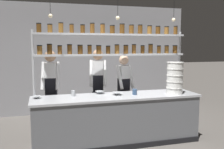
% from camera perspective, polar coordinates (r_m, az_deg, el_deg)
% --- Properties ---
extents(ground_plane, '(40.00, 40.00, 0.00)m').
position_cam_1_polar(ground_plane, '(4.97, 1.14, -15.28)').
color(ground_plane, '#5B5651').
extents(back_wall, '(5.55, 0.12, 2.97)m').
position_cam_1_polar(back_wall, '(7.05, -4.80, 3.59)').
color(back_wall, '#939399').
rests_on(back_wall, ground_plane).
extents(prep_counter, '(3.15, 0.76, 0.92)m').
position_cam_1_polar(prep_counter, '(4.81, 1.16, -10.20)').
color(prep_counter, slate).
rests_on(prep_counter, ground_plane).
extents(spice_shelf_unit, '(3.04, 0.28, 2.28)m').
position_cam_1_polar(spice_shelf_unit, '(4.93, 0.09, 6.63)').
color(spice_shelf_unit, '#B7BABF').
rests_on(spice_shelf_unit, ground_plane).
extents(chef_left, '(0.40, 0.33, 1.76)m').
position_cam_1_polar(chef_left, '(5.17, -13.75, -2.81)').
color(chef_left, black).
rests_on(chef_left, ground_plane).
extents(chef_center, '(0.41, 0.34, 1.77)m').
position_cam_1_polar(chef_center, '(5.40, -3.20, -2.10)').
color(chef_center, black).
rests_on(chef_center, ground_plane).
extents(chef_right, '(0.41, 0.34, 1.65)m').
position_cam_1_polar(chef_right, '(5.47, 2.72, -2.89)').
color(chef_right, black).
rests_on(chef_right, ground_plane).
extents(container_stack, '(0.32, 0.32, 0.62)m').
position_cam_1_polar(container_stack, '(4.98, 14.16, -0.77)').
color(container_stack, white).
rests_on(container_stack, prep_counter).
extents(prep_bowl_near_left, '(0.16, 0.16, 0.04)m').
position_cam_1_polar(prep_bowl_near_left, '(4.63, -16.86, -5.01)').
color(prep_bowl_near_left, '#B2B7BC').
rests_on(prep_bowl_near_left, prep_counter).
extents(prep_bowl_center_front, '(0.20, 0.20, 0.05)m').
position_cam_1_polar(prep_bowl_center_front, '(4.75, 1.15, -4.39)').
color(prep_bowl_center_front, '#B2B7BC').
rests_on(prep_bowl_center_front, prep_counter).
extents(prep_bowl_center_back, '(0.18, 0.18, 0.05)m').
position_cam_1_polar(prep_bowl_center_back, '(4.89, -2.81, -4.10)').
color(prep_bowl_center_back, '#B2B7BC').
rests_on(prep_bowl_center_back, prep_counter).
extents(serving_cup_front, '(0.07, 0.07, 0.11)m').
position_cam_1_polar(serving_cup_front, '(4.68, -8.84, -4.29)').
color(serving_cup_front, '#B2B7BC').
rests_on(serving_cup_front, prep_counter).
extents(serving_cup_by_board, '(0.09, 0.09, 0.11)m').
position_cam_1_polar(serving_cup_by_board, '(4.79, 5.21, -3.97)').
color(serving_cup_by_board, '#334C70').
rests_on(serving_cup_by_board, prep_counter).
extents(pendant_light_row, '(2.39, 0.07, 0.60)m').
position_cam_1_polar(pendant_light_row, '(4.64, 1.11, 13.12)').
color(pendant_light_row, black).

